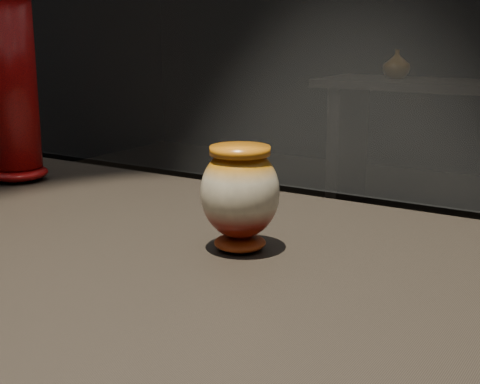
# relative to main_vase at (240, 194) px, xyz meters

# --- Properties ---
(main_vase) EXTENTS (0.11, 0.11, 0.15)m
(main_vase) POSITION_rel_main_vase_xyz_m (0.00, 0.00, 0.00)
(main_vase) COLOR maroon
(main_vase) RESTS_ON display_plinth
(tall_vase) EXTENTS (0.12, 0.12, 0.38)m
(tall_vase) POSITION_rel_main_vase_xyz_m (-0.64, 0.14, 0.10)
(tall_vase) COLOR red
(tall_vase) RESTS_ON display_plinth
(back_vase_left) EXTENTS (0.23, 0.23, 0.18)m
(back_vase_left) POSITION_rel_main_vase_xyz_m (-0.94, 3.37, 0.01)
(back_vase_left) COLOR brown
(back_vase_left) RESTS_ON back_shelf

